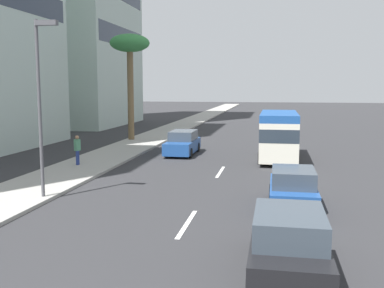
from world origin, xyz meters
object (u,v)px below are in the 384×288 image
(pedestrian_near_lamp, at_px, (77,149))
(car_fourth, at_px, (289,244))
(car_third, at_px, (293,190))
(palm_tree, at_px, (130,49))
(car_second, at_px, (183,143))
(minibus_lead, at_px, (279,134))
(street_lamp, at_px, (41,90))

(pedestrian_near_lamp, bearing_deg, car_fourth, 62.68)
(car_third, distance_m, palm_tree, 24.34)
(car_second, distance_m, pedestrian_near_lamp, 7.90)
(palm_tree, bearing_deg, pedestrian_near_lamp, -175.94)
(minibus_lead, height_order, street_lamp, street_lamp)
(minibus_lead, height_order, palm_tree, palm_tree)
(car_third, xyz_separation_m, pedestrian_near_lamp, (6.78, 11.95, 0.35))
(pedestrian_near_lamp, bearing_deg, street_lamp, 35.79)
(car_second, distance_m, car_fourth, 20.28)
(car_second, height_order, car_fourth, car_fourth)
(car_second, xyz_separation_m, car_fourth, (-19.16, -6.65, 0.02))
(car_fourth, relative_size, street_lamp, 0.63)
(minibus_lead, bearing_deg, palm_tree, 58.18)
(car_fourth, bearing_deg, palm_tree, 25.99)
(car_third, relative_size, street_lamp, 0.57)
(pedestrian_near_lamp, xyz_separation_m, palm_tree, (12.65, 0.90, 6.70))
(minibus_lead, bearing_deg, street_lamp, 142.22)
(car_third, distance_m, pedestrian_near_lamp, 13.74)
(car_second, height_order, palm_tree, palm_tree)
(car_second, bearing_deg, pedestrian_near_lamp, -38.93)
(palm_tree, distance_m, street_lamp, 20.43)
(car_fourth, xyz_separation_m, palm_tree, (25.67, 12.51, 7.02))
(minibus_lead, relative_size, palm_tree, 0.76)
(street_lamp, bearing_deg, car_third, -86.96)
(car_fourth, relative_size, palm_tree, 0.51)
(car_fourth, height_order, pedestrian_near_lamp, pedestrian_near_lamp)
(minibus_lead, xyz_separation_m, car_fourth, (-17.99, -0.15, -0.88))
(pedestrian_near_lamp, height_order, street_lamp, street_lamp)
(car_third, bearing_deg, street_lamp, 93.04)
(car_third, xyz_separation_m, street_lamp, (-0.53, 10.01, 3.79))
(pedestrian_near_lamp, height_order, palm_tree, palm_tree)
(palm_tree, xyz_separation_m, street_lamp, (-19.97, -2.84, -3.26))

